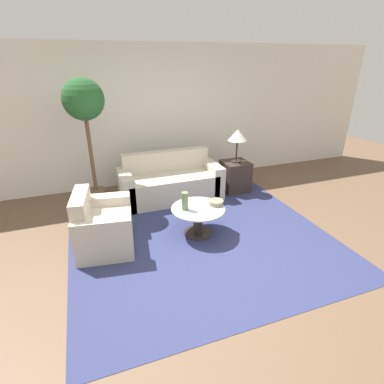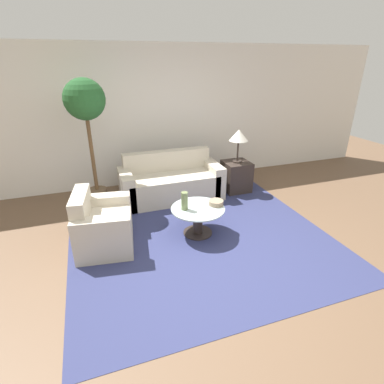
{
  "view_description": "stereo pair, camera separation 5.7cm",
  "coord_description": "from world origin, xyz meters",
  "px_view_note": "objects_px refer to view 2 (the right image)",
  "views": [
    {
      "loc": [
        -1.25,
        -2.76,
        2.32
      ],
      "look_at": [
        0.11,
        0.97,
        0.55
      ],
      "focal_mm": 28.0,
      "sensor_mm": 36.0,
      "label": 1
    },
    {
      "loc": [
        -1.2,
        -2.78,
        2.32
      ],
      "look_at": [
        0.11,
        0.97,
        0.55
      ],
      "focal_mm": 28.0,
      "sensor_mm": 36.0,
      "label": 2
    }
  ],
  "objects_px": {
    "sofa_main": "(171,183)",
    "potted_plant": "(86,113)",
    "coffee_table": "(198,217)",
    "armchair": "(101,227)",
    "bowl": "(216,203)",
    "vase": "(185,201)",
    "table_lamp": "(239,136)"
  },
  "relations": [
    {
      "from": "potted_plant",
      "to": "coffee_table",
      "type": "bearing_deg",
      "value": -47.01
    },
    {
      "from": "sofa_main",
      "to": "potted_plant",
      "type": "distance_m",
      "value": 1.81
    },
    {
      "from": "armchair",
      "to": "coffee_table",
      "type": "height_order",
      "value": "armchair"
    },
    {
      "from": "sofa_main",
      "to": "vase",
      "type": "height_order",
      "value": "sofa_main"
    },
    {
      "from": "bowl",
      "to": "potted_plant",
      "type": "bearing_deg",
      "value": 138.7
    },
    {
      "from": "potted_plant",
      "to": "vase",
      "type": "xyz_separation_m",
      "value": [
        1.11,
        -1.37,
        -1.03
      ]
    },
    {
      "from": "table_lamp",
      "to": "vase",
      "type": "relative_size",
      "value": 2.35
    },
    {
      "from": "bowl",
      "to": "armchair",
      "type": "bearing_deg",
      "value": 175.17
    },
    {
      "from": "sofa_main",
      "to": "coffee_table",
      "type": "relative_size",
      "value": 2.34
    },
    {
      "from": "bowl",
      "to": "sofa_main",
      "type": "bearing_deg",
      "value": 103.13
    },
    {
      "from": "coffee_table",
      "to": "table_lamp",
      "type": "bearing_deg",
      "value": 44.98
    },
    {
      "from": "coffee_table",
      "to": "bowl",
      "type": "height_order",
      "value": "bowl"
    },
    {
      "from": "coffee_table",
      "to": "potted_plant",
      "type": "xyz_separation_m",
      "value": [
        -1.3,
        1.39,
        1.31
      ]
    },
    {
      "from": "coffee_table",
      "to": "potted_plant",
      "type": "bearing_deg",
      "value": 132.99
    },
    {
      "from": "potted_plant",
      "to": "vase",
      "type": "height_order",
      "value": "potted_plant"
    },
    {
      "from": "sofa_main",
      "to": "armchair",
      "type": "bearing_deg",
      "value": -137.36
    },
    {
      "from": "armchair",
      "to": "table_lamp",
      "type": "bearing_deg",
      "value": -58.83
    },
    {
      "from": "sofa_main",
      "to": "coffee_table",
      "type": "bearing_deg",
      "value": -88.72
    },
    {
      "from": "coffee_table",
      "to": "armchair",
      "type": "bearing_deg",
      "value": 173.86
    },
    {
      "from": "table_lamp",
      "to": "potted_plant",
      "type": "bearing_deg",
      "value": 176.33
    },
    {
      "from": "coffee_table",
      "to": "bowl",
      "type": "bearing_deg",
      "value": 1.39
    },
    {
      "from": "sofa_main",
      "to": "vase",
      "type": "xyz_separation_m",
      "value": [
        -0.16,
        -1.31,
        0.25
      ]
    },
    {
      "from": "armchair",
      "to": "bowl",
      "type": "distance_m",
      "value": 1.61
    },
    {
      "from": "vase",
      "to": "sofa_main",
      "type": "bearing_deg",
      "value": 83.1
    },
    {
      "from": "potted_plant",
      "to": "bowl",
      "type": "bearing_deg",
      "value": -41.3
    },
    {
      "from": "potted_plant",
      "to": "vase",
      "type": "relative_size",
      "value": 8.07
    },
    {
      "from": "sofa_main",
      "to": "coffee_table",
      "type": "distance_m",
      "value": 1.33
    },
    {
      "from": "vase",
      "to": "potted_plant",
      "type": "bearing_deg",
      "value": 129.02
    },
    {
      "from": "bowl",
      "to": "vase",
      "type": "bearing_deg",
      "value": 178.02
    },
    {
      "from": "armchair",
      "to": "bowl",
      "type": "relative_size",
      "value": 4.7
    },
    {
      "from": "table_lamp",
      "to": "vase",
      "type": "distance_m",
      "value": 1.93
    },
    {
      "from": "coffee_table",
      "to": "table_lamp",
      "type": "xyz_separation_m",
      "value": [
        1.23,
        1.23,
        0.79
      ]
    }
  ]
}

